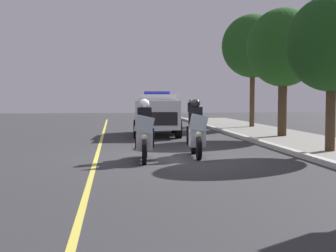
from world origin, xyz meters
TOP-DOWN VIEW (x-y plane):
  - ground_plane at (0.00, 0.00)m, footprint 80.00×80.00m
  - curb_strip at (0.00, 3.86)m, footprint 48.00×0.24m
  - lane_stripe_center at (0.00, -2.14)m, footprint 48.00×0.12m
  - police_motorcycle_lead_left at (0.54, -0.78)m, footprint 2.14×0.62m
  - police_motorcycle_lead_right at (-0.14, 0.80)m, footprint 2.14×0.62m
  - police_suv at (-8.10, 0.39)m, footprint 5.03×2.37m
  - cyclist_background at (-13.21, 2.84)m, footprint 1.76×0.34m
  - tree_mid_block at (-0.29, 5.07)m, footprint 2.81×2.81m
  - tree_far_back at (-5.94, 5.64)m, footprint 3.14×3.14m
  - tree_behind_suv at (-12.47, 6.30)m, footprint 3.53×3.53m

SIDE VIEW (x-z plane):
  - ground_plane at x=0.00m, z-range 0.00..0.00m
  - lane_stripe_center at x=0.00m, z-range 0.00..0.01m
  - curb_strip at x=0.00m, z-range 0.00..0.15m
  - police_motorcycle_lead_left at x=0.54m, z-range -0.16..1.56m
  - police_motorcycle_lead_right at x=-0.14m, z-range -0.16..1.56m
  - cyclist_background at x=-13.21m, z-range 0.00..1.69m
  - police_suv at x=-8.10m, z-range 0.04..2.09m
  - tree_mid_block at x=-0.29m, z-range 1.00..5.81m
  - tree_far_back at x=-5.94m, z-range 1.14..6.64m
  - tree_behind_suv at x=-12.47m, z-range 1.49..7.89m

